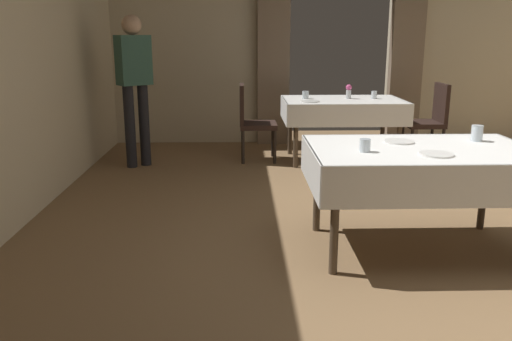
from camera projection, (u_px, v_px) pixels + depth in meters
The scene contains 15 objects.
ground at pixel (440, 260), 3.65m from camera, with size 10.08×10.08×0.00m, color olive.
wall_back at pixel (339, 34), 7.32m from camera, with size 6.40×0.27×3.00m.
dining_table_mid at pixel (421, 160), 3.68m from camera, with size 1.56×1.02×0.75m.
dining_table_far at pixel (343, 107), 6.38m from camera, with size 1.44×0.95×0.75m.
chair_far_left at pixel (252, 119), 6.41m from camera, with size 0.44×0.44×0.93m.
chair_far_right at pixel (430, 117), 6.50m from camera, with size 0.44×0.44×0.93m.
glass_mid_a at pixel (477, 133), 3.87m from camera, with size 0.08×0.08×0.12m, color silver.
plate_mid_b at pixel (437, 154), 3.44m from camera, with size 0.22×0.22×0.01m, color white.
glass_mid_c at pixel (365, 145), 3.52m from camera, with size 0.07×0.07×0.09m, color silver.
plate_mid_d at pixel (399, 142), 3.84m from camera, with size 0.21×0.21×0.01m, color white.
flower_vase_far at pixel (349, 91), 6.40m from camera, with size 0.07×0.07×0.17m.
glass_far_b at pixel (305, 95), 6.41m from camera, with size 0.08×0.08×0.09m, color silver.
glass_far_c at pixel (374, 95), 6.40m from camera, with size 0.07×0.07×0.09m, color silver.
plate_far_d at pixel (310, 101), 6.12m from camera, with size 0.22×0.22×0.01m, color white.
person_waiter_by_doorway at pixel (134, 78), 6.00m from camera, with size 0.42×0.39×1.72m.
Camera 1 is at (-1.37, -3.35, 1.51)m, focal length 37.13 mm.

